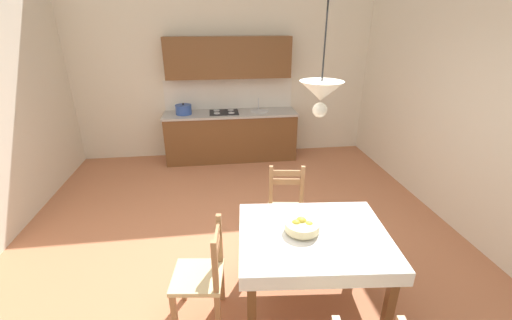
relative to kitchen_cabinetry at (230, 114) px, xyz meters
name	(u,v)px	position (x,y,z in m)	size (l,w,h in m)	color
ground_plane	(242,257)	(-0.06, -2.89, -0.91)	(6.03, 6.93, 0.10)	#B7704C
wall_back	(224,48)	(-0.06, 0.33, 1.13)	(6.03, 0.12, 3.98)	silver
kitchen_cabinetry	(230,114)	(0.00, 0.00, 0.00)	(2.41, 0.63, 2.20)	brown
dining_table	(313,245)	(0.50, -3.63, -0.23)	(1.37, 1.14, 0.75)	brown
dining_chair_tv_side	(202,276)	(-0.46, -3.67, -0.41)	(0.47, 0.47, 0.93)	#D1BC89
dining_chair_kitchen_side	(287,210)	(0.47, -2.74, -0.41)	(0.48, 0.48, 0.93)	#D1BC89
fruit_bowl	(302,226)	(0.40, -3.59, -0.04)	(0.30, 0.30, 0.12)	beige
pendant_lamp	(321,92)	(0.48, -3.60, 1.10)	(0.32, 0.32, 0.80)	black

